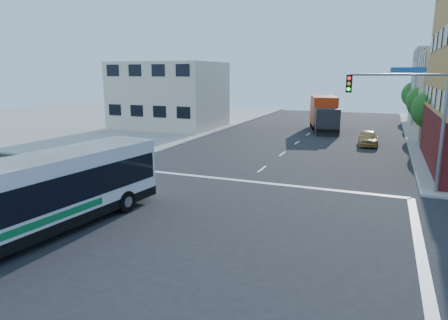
% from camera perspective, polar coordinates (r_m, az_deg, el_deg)
% --- Properties ---
extents(ground, '(120.00, 120.00, 0.00)m').
position_cam_1_polar(ground, '(17.04, -7.43, -10.86)').
color(ground, black).
rests_on(ground, ground).
extents(sidewalk_nw, '(50.00, 50.00, 0.15)m').
position_cam_1_polar(sidewalk_nw, '(65.11, -19.40, 5.76)').
color(sidewalk_nw, gray).
rests_on(sidewalk_nw, ground).
extents(building_west, '(12.06, 10.06, 8.00)m').
position_cam_1_polar(building_west, '(50.23, -7.79, 9.12)').
color(building_west, beige).
rests_on(building_west, ground).
extents(signal_mast_ne, '(7.91, 1.13, 8.07)m').
position_cam_1_polar(signal_mast_ne, '(24.31, 25.10, 7.15)').
color(signal_mast_ne, slate).
rests_on(signal_mast_ne, ground).
extents(street_tree_a, '(3.60, 3.60, 5.53)m').
position_cam_1_polar(street_tree_a, '(41.83, 27.72, 6.66)').
color(street_tree_a, '#3C2515').
rests_on(street_tree_a, ground).
extents(street_tree_b, '(3.80, 3.80, 5.79)m').
position_cam_1_polar(street_tree_b, '(49.77, 26.90, 7.60)').
color(street_tree_b, '#3C2515').
rests_on(street_tree_b, ground).
extents(street_tree_c, '(3.40, 3.40, 5.29)m').
position_cam_1_polar(street_tree_c, '(57.75, 26.26, 7.84)').
color(street_tree_c, '#3C2515').
rests_on(street_tree_c, ground).
extents(street_tree_d, '(4.00, 4.00, 6.03)m').
position_cam_1_polar(street_tree_d, '(65.71, 25.84, 8.63)').
color(street_tree_d, '#3C2515').
rests_on(street_tree_d, ground).
extents(transit_bus, '(4.02, 12.59, 3.66)m').
position_cam_1_polar(transit_bus, '(18.20, -25.36, -4.48)').
color(transit_bus, black).
rests_on(transit_bus, ground).
extents(box_truck, '(4.64, 9.26, 4.01)m').
position_cam_1_polar(box_truck, '(48.74, 14.10, 6.34)').
color(box_truck, '#252429').
rests_on(box_truck, ground).
extents(parked_car, '(2.03, 4.34, 1.44)m').
position_cam_1_polar(parked_car, '(40.07, 19.89, 3.00)').
color(parked_car, tan).
rests_on(parked_car, ground).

